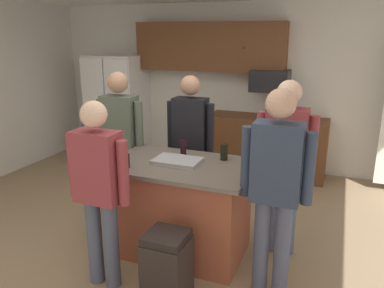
# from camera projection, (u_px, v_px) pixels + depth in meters

# --- Properties ---
(floor) EXTENTS (7.04, 7.04, 0.00)m
(floor) POSITION_uv_depth(u_px,v_px,m) (162.00, 241.00, 4.06)
(floor) COLOR #937A5B
(floor) RESTS_ON ground
(back_wall) EXTENTS (6.40, 0.10, 2.60)m
(back_wall) POSITION_uv_depth(u_px,v_px,m) (236.00, 86.00, 6.19)
(back_wall) COLOR silver
(back_wall) RESTS_ON ground
(cabinet_run_upper) EXTENTS (2.40, 0.38, 0.75)m
(cabinet_run_upper) POSITION_uv_depth(u_px,v_px,m) (209.00, 47.00, 5.98)
(cabinet_run_upper) COLOR brown
(cabinet_run_lower) EXTENTS (1.80, 0.63, 0.90)m
(cabinet_run_lower) POSITION_uv_depth(u_px,v_px,m) (266.00, 145.00, 5.93)
(cabinet_run_lower) COLOR brown
(cabinet_run_lower) RESTS_ON ground
(refrigerator) EXTENTS (0.92, 0.76, 1.78)m
(refrigerator) POSITION_uv_depth(u_px,v_px,m) (118.00, 107.00, 6.64)
(refrigerator) COLOR white
(refrigerator) RESTS_ON ground
(microwave_over_range) EXTENTS (0.56, 0.40, 0.32)m
(microwave_over_range) POSITION_uv_depth(u_px,v_px,m) (270.00, 81.00, 5.67)
(microwave_over_range) COLOR black
(kitchen_island) EXTENTS (1.38, 0.89, 0.94)m
(kitchen_island) POSITION_uv_depth(u_px,v_px,m) (181.00, 208.00, 3.76)
(kitchen_island) COLOR #9E4C33
(kitchen_island) RESTS_ON ground
(person_elder_center) EXTENTS (0.57, 0.23, 1.73)m
(person_elder_center) POSITION_uv_depth(u_px,v_px,m) (121.00, 137.00, 4.28)
(person_elder_center) COLOR tan
(person_elder_center) RESTS_ON ground
(person_guest_left) EXTENTS (0.57, 0.23, 1.75)m
(person_guest_left) POSITION_uv_depth(u_px,v_px,m) (276.00, 181.00, 2.99)
(person_guest_left) COLOR #4C5166
(person_guest_left) RESTS_ON ground
(person_guest_by_door) EXTENTS (0.57, 0.22, 1.63)m
(person_guest_by_door) POSITION_uv_depth(u_px,v_px,m) (99.00, 184.00, 3.13)
(person_guest_by_door) COLOR #4C5166
(person_guest_by_door) RESTS_ON ground
(person_guest_right) EXTENTS (0.57, 0.23, 1.73)m
(person_guest_right) POSITION_uv_depth(u_px,v_px,m) (285.00, 157.00, 3.61)
(person_guest_right) COLOR #4C5166
(person_guest_right) RESTS_ON ground
(person_host_foreground) EXTENTS (0.57, 0.22, 1.69)m
(person_host_foreground) POSITION_uv_depth(u_px,v_px,m) (190.00, 138.00, 4.39)
(person_host_foreground) COLOR #232D4C
(person_host_foreground) RESTS_ON ground
(tumbler_amber) EXTENTS (0.07, 0.07, 0.16)m
(tumbler_amber) POSITION_uv_depth(u_px,v_px,m) (224.00, 152.00, 3.72)
(tumbler_amber) COLOR black
(tumbler_amber) RESTS_ON kitchen_island
(glass_pilsner) EXTENTS (0.06, 0.06, 0.16)m
(glass_pilsner) POSITION_uv_depth(u_px,v_px,m) (183.00, 147.00, 3.86)
(glass_pilsner) COLOR black
(glass_pilsner) RESTS_ON kitchen_island
(glass_stout_tall) EXTENTS (0.06, 0.06, 0.13)m
(glass_stout_tall) POSITION_uv_depth(u_px,v_px,m) (126.00, 161.00, 3.50)
(glass_stout_tall) COLOR black
(glass_stout_tall) RESTS_ON kitchen_island
(serving_tray) EXTENTS (0.44, 0.30, 0.04)m
(serving_tray) POSITION_uv_depth(u_px,v_px,m) (177.00, 161.00, 3.64)
(serving_tray) COLOR #B7B7BC
(serving_tray) RESTS_ON kitchen_island
(trash_bin) EXTENTS (0.34, 0.34, 0.61)m
(trash_bin) POSITION_uv_depth(u_px,v_px,m) (167.00, 267.00, 3.10)
(trash_bin) COLOR black
(trash_bin) RESTS_ON ground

